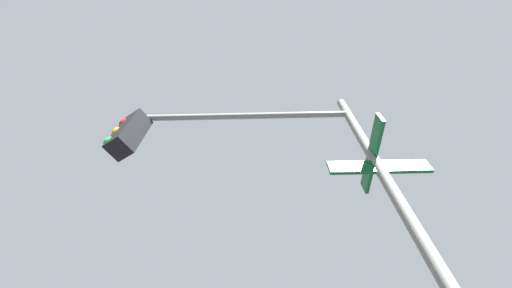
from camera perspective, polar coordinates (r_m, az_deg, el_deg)
traffic_signal_near at (r=3.23m, az=-0.75°, el=-4.99°), size 3.33×2.16×5.83m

